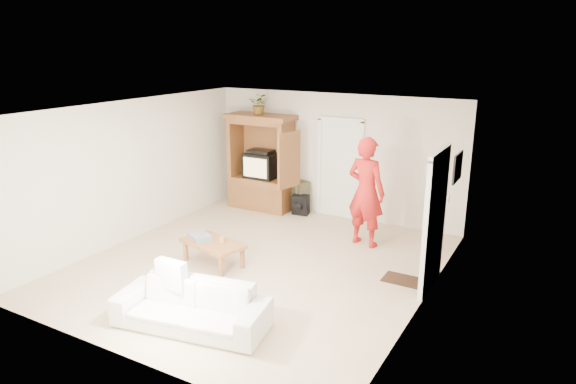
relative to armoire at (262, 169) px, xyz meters
The scene contains 19 objects.
floor 3.22m from the armoire, 59.36° to the right, with size 6.00×6.00×0.00m, color tan.
ceiling 3.53m from the armoire, 59.36° to the right, with size 6.00×6.00×0.00m, color white.
wall_back 1.66m from the armoire, 12.11° to the left, with size 5.50×5.50×0.00m, color silver.
wall_front 5.89m from the armoire, 74.44° to the right, with size 5.50×5.50×0.00m, color silver.
wall_left 2.94m from the armoire, 113.79° to the right, with size 6.00×6.00×0.00m, color silver.
wall_right 5.09m from the armoire, 31.60° to the right, with size 6.00×6.00×0.00m, color silver.
armoire is the anchor object (origin of this frame).
door_back 1.76m from the armoire, 10.13° to the left, with size 0.85×0.05×2.04m, color white.
doorway_right 4.77m from the armoire, 25.61° to the right, with size 0.05×0.90×2.04m, color black.
framed_picture 4.43m from the armoire, 10.03° to the right, with size 0.03×0.60×0.48m, color black.
doormat 4.48m from the armoire, 28.01° to the right, with size 0.60×0.40×0.02m, color #382316.
plant 1.42m from the armoire, 126.74° to the right, with size 0.40×0.35×0.45m, color #4C7238.
man 2.94m from the armoire, 18.42° to the right, with size 0.73×0.48×2.01m, color red.
sofa 5.13m from the armoire, 68.40° to the right, with size 2.01×0.79×0.59m, color silver.
coffee_table 3.20m from the armoire, 73.03° to the right, with size 1.19×0.83×0.40m.
towel 3.12m from the armoire, 77.91° to the right, with size 0.38×0.28×0.08m, color #C84273.
candle 3.18m from the armoire, 70.21° to the right, with size 0.08×0.08×0.10m, color tan.
backpack_black 1.20m from the armoire, ahead, with size 0.35×0.21×0.43m, color black, non-canonical shape.
backpack_olive 1.04m from the armoire, 12.39° to the left, with size 0.37×0.27×0.69m, color #47442B, non-canonical shape.
Camera 1 is at (4.32, -6.67, 3.58)m, focal length 32.00 mm.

